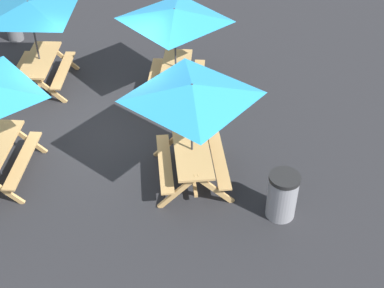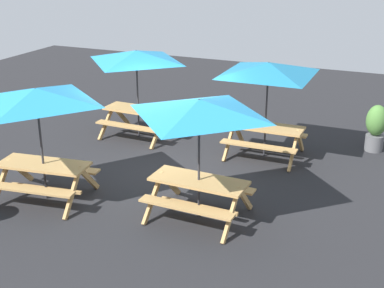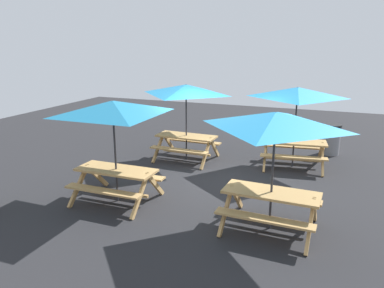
% 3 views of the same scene
% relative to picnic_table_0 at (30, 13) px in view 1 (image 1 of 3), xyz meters
% --- Properties ---
extents(ground_plane, '(24.00, 24.00, 0.00)m').
position_rel_picnic_table_0_xyz_m(ground_plane, '(1.75, 1.90, -1.99)').
color(ground_plane, '#232326').
rests_on(ground_plane, ground).
extents(picnic_table_0, '(2.83, 2.83, 2.34)m').
position_rel_picnic_table_0_xyz_m(picnic_table_0, '(0.00, 0.00, 0.00)').
color(picnic_table_0, tan).
rests_on(picnic_table_0, ground).
extents(picnic_table_1, '(2.06, 2.06, 2.34)m').
position_rel_picnic_table_0_xyz_m(picnic_table_1, '(0.28, 3.44, 0.00)').
color(picnic_table_1, tan).
rests_on(picnic_table_1, ground).
extents(picnic_table_2, '(2.26, 2.26, 2.34)m').
position_rel_picnic_table_0_xyz_m(picnic_table_2, '(3.40, 3.95, 0.00)').
color(picnic_table_2, tan).
rests_on(picnic_table_2, ground).
extents(trash_bin_gray, '(0.59, 0.59, 0.98)m').
position_rel_picnic_table_0_xyz_m(trash_bin_gray, '(4.37, 5.67, -1.49)').
color(trash_bin_gray, gray).
rests_on(trash_bin_gray, ground).
extents(potted_plant_0, '(0.51, 0.51, 1.17)m').
position_rel_picnic_table_0_xyz_m(potted_plant_0, '(-2.39, -1.44, -1.37)').
color(potted_plant_0, '#59595B').
rests_on(potted_plant_0, ground).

